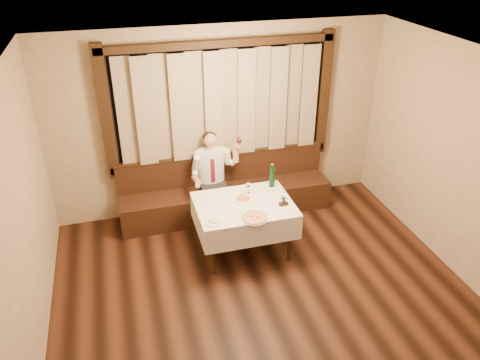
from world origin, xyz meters
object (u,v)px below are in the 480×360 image
object	(u,v)px
banquette	(226,194)
pasta_red	(243,197)
cruet_caddy	(283,202)
green_bottle	(272,177)
pasta_cream	(214,220)
dining_table	(244,210)
pizza	(254,218)
seated_man	(213,170)

from	to	relation	value
banquette	pasta_red	xyz separation A→B (m)	(0.01, -0.93, 0.49)
cruet_caddy	green_bottle	bearing A→B (deg)	85.13
green_bottle	cruet_caddy	bearing A→B (deg)	-91.65
pasta_red	pasta_cream	distance (m)	0.63
pasta_red	green_bottle	distance (m)	0.55
pasta_red	cruet_caddy	size ratio (longest dim) A/B	2.31
dining_table	green_bottle	distance (m)	0.65
banquette	pasta_cream	world-z (taller)	banquette
dining_table	pizza	size ratio (longest dim) A/B	3.81
banquette	dining_table	world-z (taller)	banquette
pizza	seated_man	world-z (taller)	seated_man
pizza	seated_man	xyz separation A→B (m)	(-0.24, 1.32, 0.03)
pizza	green_bottle	distance (m)	0.87
dining_table	banquette	bearing A→B (deg)	90.00
pizza	seated_man	bearing A→B (deg)	100.13
banquette	cruet_caddy	world-z (taller)	banquette
cruet_caddy	seated_man	distance (m)	1.31
banquette	green_bottle	xyz separation A→B (m)	(0.49, -0.69, 0.59)
pasta_red	pasta_cream	bearing A→B (deg)	-139.74
pizza	pasta_cream	distance (m)	0.50
pasta_cream	cruet_caddy	world-z (taller)	cruet_caddy
dining_table	pizza	distance (m)	0.40
banquette	pizza	bearing A→B (deg)	-89.07
banquette	pizza	distance (m)	1.48
seated_man	pizza	bearing A→B (deg)	-79.87
pizza	banquette	bearing A→B (deg)	90.93
pasta_red	seated_man	distance (m)	0.87
dining_table	pasta_red	bearing A→B (deg)	84.82
dining_table	pizza	xyz separation A→B (m)	(0.02, -0.38, 0.12)
cruet_caddy	seated_man	world-z (taller)	seated_man
pizza	cruet_caddy	size ratio (longest dim) A/B	2.66
banquette	pasta_cream	size ratio (longest dim) A/B	13.82
dining_table	pasta_cream	bearing A→B (deg)	-146.46
pasta_cream	green_bottle	distance (m)	1.17
pasta_cream	dining_table	bearing A→B (deg)	33.54
dining_table	pasta_cream	xyz separation A→B (m)	(-0.48, -0.32, 0.14)
green_bottle	cruet_caddy	world-z (taller)	green_bottle
pasta_red	green_bottle	world-z (taller)	green_bottle
dining_table	pasta_red	size ratio (longest dim) A/B	4.39
banquette	seated_man	bearing A→B (deg)	-157.41
banquette	seated_man	xyz separation A→B (m)	(-0.21, -0.09, 0.49)
dining_table	green_bottle	xyz separation A→B (m)	(0.49, 0.33, 0.25)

